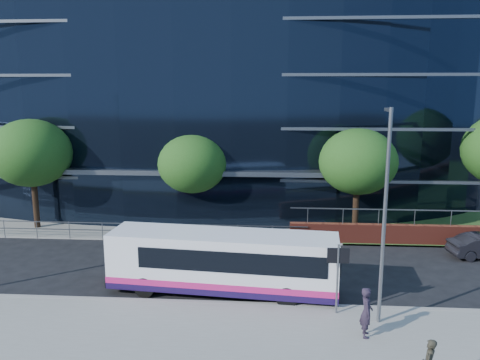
# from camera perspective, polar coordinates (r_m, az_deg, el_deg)

# --- Properties ---
(ground) EXTENTS (200.00, 200.00, 0.00)m
(ground) POSITION_cam_1_polar(r_m,az_deg,el_deg) (20.83, -1.74, -13.86)
(ground) COLOR black
(ground) RESTS_ON ground
(pavement_near) EXTENTS (80.00, 8.00, 0.15)m
(pavement_near) POSITION_cam_1_polar(r_m,az_deg,el_deg) (16.41, -3.60, -20.95)
(pavement_near) COLOR gray
(pavement_near) RESTS_ON ground
(kerb) EXTENTS (80.00, 0.25, 0.16)m
(kerb) POSITION_cam_1_polar(r_m,az_deg,el_deg) (19.89, -2.04, -14.86)
(kerb) COLOR gray
(kerb) RESTS_ON ground
(yellow_line_outer) EXTENTS (80.00, 0.08, 0.01)m
(yellow_line_outer) POSITION_cam_1_polar(r_m,az_deg,el_deg) (20.10, -1.98, -14.80)
(yellow_line_outer) COLOR gold
(yellow_line_outer) RESTS_ON ground
(yellow_line_inner) EXTENTS (80.00, 0.08, 0.01)m
(yellow_line_inner) POSITION_cam_1_polar(r_m,az_deg,el_deg) (20.24, -1.93, -14.62)
(yellow_line_inner) COLOR gold
(yellow_line_inner) RESTS_ON ground
(far_forecourt) EXTENTS (50.00, 8.00, 0.10)m
(far_forecourt) POSITION_cam_1_polar(r_m,az_deg,el_deg) (32.04, -10.54, -4.95)
(far_forecourt) COLOR gray
(far_forecourt) RESTS_ON ground
(glass_office) EXTENTS (44.00, 23.10, 16.00)m
(glass_office) POSITION_cam_1_polar(r_m,az_deg,el_deg) (40.09, -4.58, 9.90)
(glass_office) COLOR black
(glass_office) RESTS_ON ground
(guard_railings) EXTENTS (24.00, 0.05, 1.10)m
(guard_railings) POSITION_cam_1_polar(r_m,az_deg,el_deg) (28.76, -16.46, -5.47)
(guard_railings) COLOR slate
(guard_railings) RESTS_ON ground
(apartment_block) EXTENTS (60.00, 42.00, 30.00)m
(apartment_block) POSITION_cam_1_polar(r_m,az_deg,el_deg) (81.78, 26.13, 11.57)
(apartment_block) COLOR #2D511E
(apartment_block) RESTS_ON ground
(street_sign) EXTENTS (0.85, 0.09, 2.80)m
(street_sign) POSITION_cam_1_polar(r_m,az_deg,el_deg) (18.61, 11.85, -10.04)
(street_sign) COLOR slate
(street_sign) RESTS_ON pavement_near
(tree_far_a) EXTENTS (4.95, 4.95, 6.98)m
(tree_far_a) POSITION_cam_1_polar(r_m,az_deg,el_deg) (31.79, -24.09, 3.01)
(tree_far_a) COLOR black
(tree_far_a) RESTS_ON ground
(tree_far_b) EXTENTS (4.29, 4.29, 6.05)m
(tree_far_b) POSITION_cam_1_polar(r_m,az_deg,el_deg) (29.08, -5.82, 1.96)
(tree_far_b) COLOR black
(tree_far_b) RESTS_ON ground
(tree_far_c) EXTENTS (4.62, 4.62, 6.51)m
(tree_far_c) POSITION_cam_1_polar(r_m,az_deg,el_deg) (28.57, 14.18, 2.18)
(tree_far_c) COLOR black
(tree_far_c) RESTS_ON ground
(tree_dist_e) EXTENTS (4.62, 4.62, 6.51)m
(tree_dist_e) POSITION_cam_1_polar(r_m,az_deg,el_deg) (62.94, 24.66, 6.18)
(tree_dist_e) COLOR black
(tree_dist_e) RESTS_ON ground
(streetlight_east) EXTENTS (0.15, 0.77, 8.00)m
(streetlight_east) POSITION_cam_1_polar(r_m,az_deg,el_deg) (17.65, 17.24, -3.66)
(streetlight_east) COLOR slate
(streetlight_east) RESTS_ON pavement_near
(city_bus) EXTENTS (10.08, 3.20, 2.68)m
(city_bus) POSITION_cam_1_polar(r_m,az_deg,el_deg) (20.54, -1.89, -9.92)
(city_bus) COLOR white
(city_bus) RESTS_ON ground
(pedestrian) EXTENTS (0.47, 0.68, 1.81)m
(pedestrian) POSITION_cam_1_polar(r_m,az_deg,el_deg) (17.64, 15.16, -15.29)
(pedestrian) COLOR #281F2E
(pedestrian) RESTS_ON pavement_near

